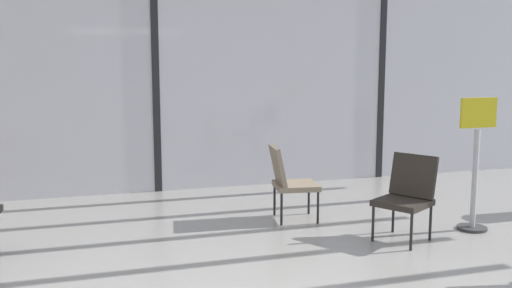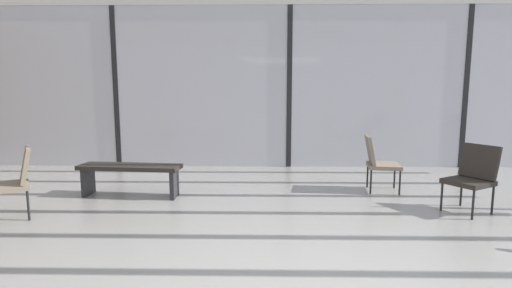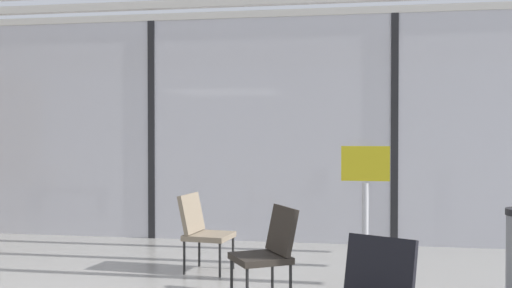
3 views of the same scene
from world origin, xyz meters
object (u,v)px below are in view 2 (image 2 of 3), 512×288
at_px(parked_airplane, 265,78).
at_px(lounge_chair_0, 473,174).
at_px(lounge_chair_3, 378,160).
at_px(lounge_chair_2, 14,178).
at_px(waiting_bench, 130,172).

xyz_separation_m(parked_airplane, lounge_chair_0, (2.66, -8.35, -1.46)).
bearing_deg(lounge_chair_3, lounge_chair_0, -130.07).
height_order(parked_airplane, lounge_chair_2, parked_airplane).
height_order(lounge_chair_0, waiting_bench, lounge_chair_0).
xyz_separation_m(parked_airplane, waiting_bench, (-2.00, -7.69, -1.59)).
height_order(parked_airplane, lounge_chair_3, parked_airplane).
height_order(lounge_chair_0, lounge_chair_3, same).
distance_m(parked_airplane, lounge_chair_2, 9.34).
bearing_deg(waiting_bench, lounge_chair_0, -2.46).
height_order(lounge_chair_2, lounge_chair_3, same).
distance_m(parked_airplane, lounge_chair_3, 7.67).
xyz_separation_m(lounge_chair_2, waiting_bench, (1.08, 1.00, -0.13)).
bearing_deg(lounge_chair_0, waiting_bench, -128.96).
bearing_deg(waiting_bench, lounge_chair_3, 11.12).
distance_m(lounge_chair_2, waiting_bench, 1.48).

